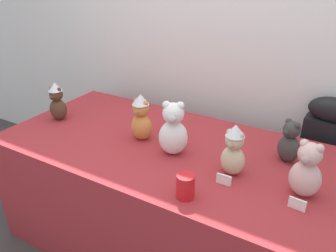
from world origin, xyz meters
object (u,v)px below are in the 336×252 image
Objects in this scene: teddy_bear_blush at (306,171)px; teddy_bear_charcoal at (289,142)px; teddy_bear_cocoa at (57,102)px; display_table at (168,198)px; party_cup_red at (186,186)px; teddy_bear_sand at (234,150)px; teddy_bear_ginger at (141,118)px; instrument_case at (320,168)px; teddy_bear_snow at (173,130)px.

teddy_bear_charcoal is (-0.12, 0.25, -0.02)m from teddy_bear_blush.
teddy_bear_blush is at bearing -8.01° from teddy_bear_cocoa.
party_cup_red reaches higher than display_table.
teddy_bear_blush is 0.51m from party_cup_red.
party_cup_red is (-0.11, -0.27, -0.07)m from teddy_bear_sand.
teddy_bear_ginger reaches higher than teddy_bear_charcoal.
teddy_bear_snow is (-0.68, -0.65, 0.38)m from instrument_case.
teddy_bear_charcoal is at bearing -105.99° from instrument_case.
teddy_bear_sand is at bearing -169.05° from teddy_bear_blush.
instrument_case is 3.67× the size of teddy_bear_sand.
teddy_bear_ginger is (-0.17, -0.01, 0.49)m from display_table.
teddy_bear_cocoa reaches higher than instrument_case.
teddy_bear_charcoal is 0.58m from teddy_bear_snow.
teddy_bear_blush reaches higher than teddy_bear_cocoa.
party_cup_red is at bearing -112.70° from instrument_case.
party_cup_red is at bearing -75.15° from teddy_bear_snow.
teddy_bear_ginger is at bearing 143.19° from party_cup_red.
teddy_bear_snow is at bearing -7.14° from teddy_bear_cocoa.
teddy_bear_snow is 2.68× the size of party_cup_red.
party_cup_red is (-0.46, -0.94, 0.30)m from instrument_case.
display_table is 6.47× the size of teddy_bear_snow.
teddy_bear_snow is at bearing -9.76° from teddy_bear_ginger.
teddy_bear_sand is at bearing -11.35° from display_table.
teddy_bear_cocoa is at bearing -153.86° from instrument_case.
party_cup_red is at bearing -22.52° from teddy_bear_cocoa.
display_table is 7.28× the size of teddy_bear_blush.
teddy_bear_sand reaches higher than display_table.
teddy_bear_blush reaches higher than teddy_bear_sand.
teddy_bear_snow reaches higher than teddy_bear_blush.
teddy_bear_snow is 1.14× the size of teddy_bear_sand.
teddy_bear_cocoa is at bearing -173.99° from teddy_bear_sand.
teddy_bear_cocoa is at bearing 157.07° from teddy_bear_snow.
teddy_bear_cocoa is 0.84× the size of teddy_bear_snow.
teddy_bear_blush is 1.01× the size of teddy_bear_sand.
instrument_case reaches higher than party_cup_red.
teddy_bear_blush is 0.89× the size of teddy_bear_snow.
teddy_bear_cocoa is 1.39m from teddy_bear_charcoal.
teddy_bear_sand is (0.40, -0.08, 0.49)m from display_table.
teddy_bear_charcoal is 0.83× the size of teddy_bear_ginger.
teddy_bear_charcoal is at bearing 2.25° from teddy_bear_cocoa.
teddy_bear_sand reaches higher than teddy_bear_cocoa.
teddy_bear_sand is (0.57, -0.07, -0.01)m from teddy_bear_ginger.
teddy_bear_sand is at bearing -8.24° from teddy_bear_cocoa.
teddy_bear_snow is (-0.66, 0.02, 0.02)m from teddy_bear_blush.
teddy_bear_blush is 1.05× the size of teddy_bear_cocoa.
teddy_bear_ginger is (-0.77, -0.18, 0.03)m from teddy_bear_charcoal.
teddy_bear_charcoal is 0.61m from party_cup_red.
teddy_bear_ginger is 1.05× the size of teddy_bear_sand.
teddy_bear_charcoal is (1.38, 0.22, -0.02)m from teddy_bear_cocoa.
teddy_bear_snow is 0.24m from teddy_bear_ginger.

